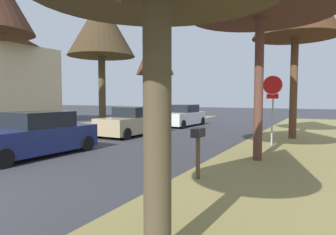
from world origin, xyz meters
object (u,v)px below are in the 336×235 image
at_px(parked_sedan_navy, 36,136).
at_px(curbside_mailbox, 198,139).
at_px(stop_sign_far, 272,95).
at_px(street_tree_left_mid_b, 101,28).
at_px(parked_sedan_tan, 133,122).
at_px(street_tree_left_far, 155,52).
at_px(parked_sedan_white, 183,116).

xyz_separation_m(parked_sedan_navy, curbside_mailbox, (6.31, -0.16, 0.33)).
distance_m(stop_sign_far, curbside_mailbox, 6.44).
bearing_deg(street_tree_left_mid_b, stop_sign_far, -7.97).
bearing_deg(parked_sedan_tan, street_tree_left_mid_b, 159.75).
height_order(street_tree_left_far, parked_sedan_navy, street_tree_left_far).
bearing_deg(street_tree_left_far, parked_sedan_tan, -67.99).
xyz_separation_m(street_tree_left_far, curbside_mailbox, (9.61, -13.92, -4.75)).
height_order(street_tree_left_far, curbside_mailbox, street_tree_left_far).
bearing_deg(parked_sedan_navy, parked_sedan_white, 90.87).
bearing_deg(street_tree_left_far, curbside_mailbox, -55.39).
bearing_deg(parked_sedan_navy, curbside_mailbox, -1.46).
bearing_deg(street_tree_left_mid_b, parked_sedan_white, 55.47).
distance_m(parked_sedan_navy, curbside_mailbox, 6.32).
distance_m(parked_sedan_white, curbside_mailbox, 14.27).
bearing_deg(parked_sedan_white, curbside_mailbox, -62.91).
xyz_separation_m(stop_sign_far, curbside_mailbox, (-0.76, -6.30, -1.13)).
relative_size(parked_sedan_navy, curbside_mailbox, 3.50).
height_order(parked_sedan_navy, curbside_mailbox, parked_sedan_navy).
distance_m(parked_sedan_tan, curbside_mailbox, 9.37).
height_order(stop_sign_far, parked_sedan_white, stop_sign_far).
bearing_deg(parked_sedan_white, street_tree_left_mid_b, -124.53).
distance_m(parked_sedan_navy, parked_sedan_tan, 6.45).
bearing_deg(curbside_mailbox, street_tree_left_mid_b, 141.75).
bearing_deg(parked_sedan_tan, curbside_mailbox, -44.78).
height_order(street_tree_left_far, parked_sedan_tan, street_tree_left_far).
distance_m(parked_sedan_tan, parked_sedan_white, 6.11).
height_order(stop_sign_far, parked_sedan_navy, stop_sign_far).
bearing_deg(stop_sign_far, parked_sedan_navy, -139.05).
xyz_separation_m(stop_sign_far, parked_sedan_navy, (-7.07, -6.14, -1.46)).
bearing_deg(stop_sign_far, street_tree_left_mid_b, 172.03).
distance_m(street_tree_left_mid_b, parked_sedan_navy, 10.21).
relative_size(parked_sedan_tan, curbside_mailbox, 3.50).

